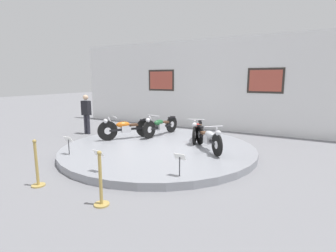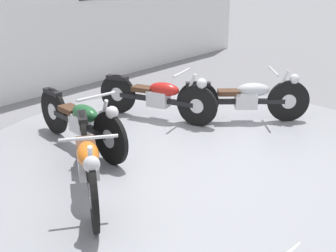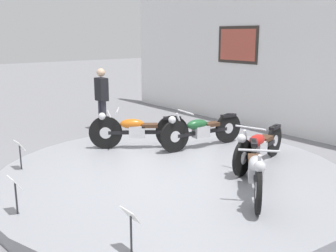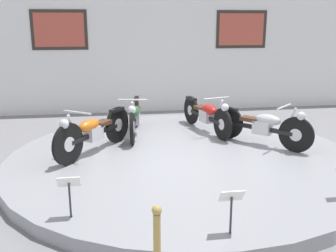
# 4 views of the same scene
# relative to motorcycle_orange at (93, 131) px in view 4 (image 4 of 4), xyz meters

# --- Properties ---
(ground_plane) EXTENTS (60.00, 60.00, 0.00)m
(ground_plane) POSITION_rel_motorcycle_orange_xyz_m (1.51, -0.31, -0.59)
(ground_plane) COLOR slate
(display_platform) EXTENTS (5.94, 5.94, 0.19)m
(display_platform) POSITION_rel_motorcycle_orange_xyz_m (1.51, -0.31, -0.50)
(display_platform) COLOR gray
(display_platform) RESTS_ON ground_plane
(back_wall) EXTENTS (14.00, 0.22, 3.98)m
(back_wall) POSITION_rel_motorcycle_orange_xyz_m (1.51, 4.08, 1.40)
(back_wall) COLOR white
(back_wall) RESTS_ON ground_plane
(motorcycle_orange) EXTENTS (1.24, 1.67, 0.81)m
(motorcycle_orange) POSITION_rel_motorcycle_orange_xyz_m (0.00, 0.00, 0.00)
(motorcycle_orange) COLOR black
(motorcycle_orange) RESTS_ON display_platform
(motorcycle_green) EXTENTS (0.54, 1.99, 0.80)m
(motorcycle_green) POSITION_rel_motorcycle_orange_xyz_m (0.78, 1.05, -0.01)
(motorcycle_green) COLOR black
(motorcycle_green) RESTS_ON display_platform
(motorcycle_red) EXTENTS (0.64, 1.91, 0.78)m
(motorcycle_red) POSITION_rel_motorcycle_orange_xyz_m (2.25, 1.05, -0.03)
(motorcycle_red) COLOR black
(motorcycle_red) RESTS_ON display_platform
(motorcycle_silver) EXTENTS (1.36, 1.50, 0.79)m
(motorcycle_silver) POSITION_rel_motorcycle_orange_xyz_m (3.03, 0.00, -0.02)
(motorcycle_silver) COLOR black
(motorcycle_silver) RESTS_ON display_platform
(info_placard_front_left) EXTENTS (0.26, 0.11, 0.51)m
(info_placard_front_left) POSITION_rel_motorcycle_orange_xyz_m (-0.20, -2.30, -0.03)
(info_placard_front_left) COLOR #333338
(info_placard_front_left) RESTS_ON display_platform
(info_placard_front_centre) EXTENTS (0.26, 0.11, 0.51)m
(info_placard_front_centre) POSITION_rel_motorcycle_orange_xyz_m (1.51, -2.93, -0.03)
(info_placard_front_centre) COLOR #333338
(info_placard_front_centre) RESTS_ON display_platform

